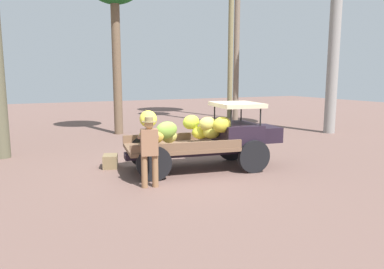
{
  "coord_description": "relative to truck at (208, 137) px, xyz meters",
  "views": [
    {
      "loc": [
        -4.09,
        -9.38,
        2.65
      ],
      "look_at": [
        0.34,
        -0.17,
        1.02
      ],
      "focal_mm": 34.36,
      "sensor_mm": 36.0,
      "label": 1
    }
  ],
  "objects": [
    {
      "name": "ground_plane",
      "position": [
        -0.81,
        0.25,
        -0.94
      ],
      "size": [
        60.0,
        60.0,
        0.0
      ],
      "primitive_type": "plane",
      "color": "brown"
    },
    {
      "name": "wooden_crate",
      "position": [
        -2.51,
        1.34,
        -0.75
      ],
      "size": [
        0.55,
        0.66,
        0.38
      ],
      "primitive_type": "cube",
      "rotation": [
        0.0,
        0.0,
        1.27
      ],
      "color": "olive",
      "rests_on": "ground"
    },
    {
      "name": "truck",
      "position": [
        0.0,
        0.0,
        0.0
      ],
      "size": [
        4.61,
        2.31,
        1.9
      ],
      "rotation": [
        0.0,
        0.0,
        -0.16
      ],
      "color": "black",
      "rests_on": "ground"
    },
    {
      "name": "farmer",
      "position": [
        -2.1,
        -0.98,
        0.02
      ],
      "size": [
        0.53,
        0.49,
        1.7
      ],
      "rotation": [
        0.0,
        0.0,
        1.36
      ],
      "color": "#8C6343",
      "rests_on": "ground"
    }
  ]
}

